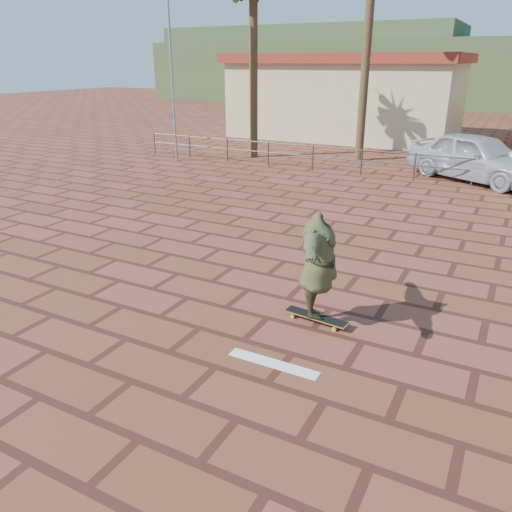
{
  "coord_description": "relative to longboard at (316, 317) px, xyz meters",
  "views": [
    {
      "loc": [
        3.38,
        -6.8,
        4.12
      ],
      "look_at": [
        -0.59,
        0.69,
        0.8
      ],
      "focal_mm": 35.0,
      "sensor_mm": 36.0,
      "label": 1
    }
  ],
  "objects": [
    {
      "name": "ground",
      "position": [
        -0.78,
        -0.27,
        -0.09
      ],
      "size": [
        120.0,
        120.0,
        0.0
      ],
      "primitive_type": "plane",
      "color": "brown",
      "rests_on": "ground"
    },
    {
      "name": "car_silver",
      "position": [
        1.17,
        12.73,
        0.77
      ],
      "size": [
        5.4,
        4.24,
        1.72
      ],
      "primitive_type": "imported",
      "rotation": [
        0.0,
        0.0,
        1.06
      ],
      "color": "#A8ABAF",
      "rests_on": "ground"
    },
    {
      "name": "flagpole",
      "position": [
        -10.66,
        10.73,
        4.55
      ],
      "size": [
        1.3,
        0.1,
        8.0
      ],
      "color": "gray",
      "rests_on": "ground"
    },
    {
      "name": "guardrail",
      "position": [
        -0.78,
        11.73,
        0.59
      ],
      "size": [
        24.06,
        0.06,
        1.0
      ],
      "color": "#47494F",
      "rests_on": "ground"
    },
    {
      "name": "longboard",
      "position": [
        0.0,
        0.0,
        0.0
      ],
      "size": [
        1.16,
        0.37,
        0.11
      ],
      "rotation": [
        0.0,
        0.0,
        -0.11
      ],
      "color": "olive",
      "rests_on": "ground"
    },
    {
      "name": "hill_back",
      "position": [
        -22.78,
        55.73,
        3.91
      ],
      "size": [
        35.0,
        14.0,
        8.0
      ],
      "primitive_type": "cube",
      "color": "#384C28",
      "rests_on": "ground"
    },
    {
      "name": "building_west",
      "position": [
        -6.78,
        21.73,
        2.19
      ],
      "size": [
        12.6,
        7.6,
        4.5
      ],
      "color": "beige",
      "rests_on": "ground"
    },
    {
      "name": "paint_stripe",
      "position": [
        -0.08,
        -1.47,
        -0.09
      ],
      "size": [
        1.4,
        0.22,
        0.01
      ],
      "primitive_type": "cube",
      "color": "white",
      "rests_on": "ground"
    },
    {
      "name": "hill_front",
      "position": [
        -0.78,
        49.73,
        2.91
      ],
      "size": [
        70.0,
        18.0,
        6.0
      ],
      "primitive_type": "cube",
      "color": "#384C28",
      "rests_on": "ground"
    },
    {
      "name": "skateboarder",
      "position": [
        0.0,
        0.0,
        0.93
      ],
      "size": [
        1.31,
        2.32,
        1.83
      ],
      "primitive_type": "imported",
      "rotation": [
        0.0,
        0.0,
        1.9
      ],
      "color": "#3E4022",
      "rests_on": "longboard"
    }
  ]
}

